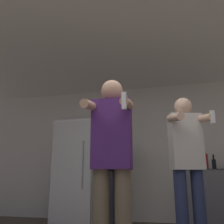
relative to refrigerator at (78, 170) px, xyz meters
The scene contains 9 objects.
wall_back 1.36m from the refrigerator, 16.85° to the left, with size 7.00×0.06×2.55m.
ceiling_slab 2.45m from the refrigerator, 45.53° to the right, with size 7.00×3.77×0.05m.
refrigerator is the anchor object (origin of this frame).
bottle_tall_gin 2.41m from the refrigerator, ahead, with size 0.06×0.06×0.26m.
bottle_green_wine 2.28m from the refrigerator, ahead, with size 0.08×0.08×0.33m.
bottle_dark_rum 2.13m from the refrigerator, ahead, with size 0.08×0.08×0.24m.
person_woman_foreground 2.59m from the refrigerator, 61.86° to the right, with size 0.43×0.46×1.69m.
person_man_side 2.41m from the refrigerator, 37.70° to the right, with size 0.52×0.58×1.71m.
person_spectator_back 1.01m from the refrigerator, 28.23° to the right, with size 0.55×0.56×1.77m.
Camera 1 is at (0.51, -1.58, 0.78)m, focal length 40.00 mm.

